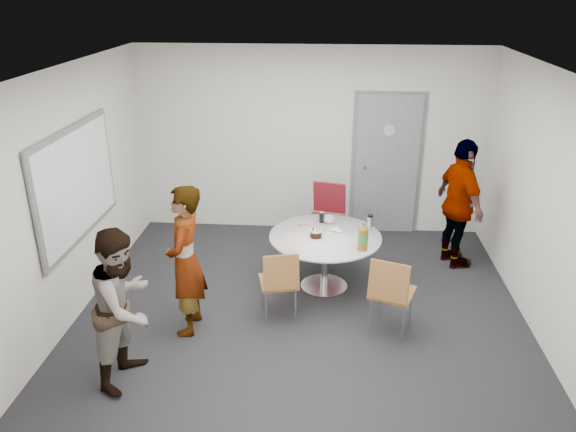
# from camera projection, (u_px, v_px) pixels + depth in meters

# --- Properties ---
(floor) EXTENTS (5.00, 5.00, 0.00)m
(floor) POSITION_uv_depth(u_px,v_px,m) (301.00, 316.00, 6.31)
(floor) COLOR black
(floor) RESTS_ON ground
(ceiling) EXTENTS (5.00, 5.00, 0.00)m
(ceiling) POSITION_uv_depth(u_px,v_px,m) (303.00, 71.00, 5.26)
(ceiling) COLOR silver
(ceiling) RESTS_ON wall_back
(wall_back) EXTENTS (5.00, 0.00, 5.00)m
(wall_back) POSITION_uv_depth(u_px,v_px,m) (311.00, 141.00, 8.08)
(wall_back) COLOR silver
(wall_back) RESTS_ON floor
(wall_left) EXTENTS (0.00, 5.00, 5.00)m
(wall_left) POSITION_uv_depth(u_px,v_px,m) (67.00, 198.00, 5.96)
(wall_left) COLOR silver
(wall_left) RESTS_ON floor
(wall_right) EXTENTS (0.00, 5.00, 5.00)m
(wall_right) POSITION_uv_depth(u_px,v_px,m) (551.00, 212.00, 5.61)
(wall_right) COLOR silver
(wall_right) RESTS_ON floor
(wall_front) EXTENTS (5.00, 0.00, 5.00)m
(wall_front) POSITION_uv_depth(u_px,v_px,m) (280.00, 353.00, 3.48)
(wall_front) COLOR silver
(wall_front) RESTS_ON floor
(door) EXTENTS (1.02, 0.17, 2.12)m
(door) POSITION_uv_depth(u_px,v_px,m) (386.00, 165.00, 8.11)
(door) COLOR slate
(door) RESTS_ON wall_back
(whiteboard) EXTENTS (0.04, 1.90, 1.25)m
(whiteboard) POSITION_uv_depth(u_px,v_px,m) (77.00, 183.00, 6.10)
(whiteboard) COLOR slate
(whiteboard) RESTS_ON wall_left
(table) EXTENTS (1.33, 1.33, 1.04)m
(table) POSITION_uv_depth(u_px,v_px,m) (328.00, 243.00, 6.67)
(table) COLOR white
(table) RESTS_ON floor
(chair_near_left) EXTENTS (0.49, 0.52, 0.84)m
(chair_near_left) POSITION_uv_depth(u_px,v_px,m) (280.00, 279.00, 6.06)
(chair_near_left) COLOR brown
(chair_near_left) RESTS_ON floor
(chair_near_right) EXTENTS (0.55, 0.58, 0.90)m
(chair_near_right) POSITION_uv_depth(u_px,v_px,m) (391.00, 289.00, 5.78)
(chair_near_right) COLOR brown
(chair_near_right) RESTS_ON floor
(chair_far) EXTENTS (0.56, 0.60, 0.98)m
(chair_far) POSITION_uv_depth(u_px,v_px,m) (327.00, 211.00, 7.61)
(chair_far) COLOR maroon
(chair_far) RESTS_ON floor
(person_main) EXTENTS (0.40, 0.60, 1.64)m
(person_main) POSITION_uv_depth(u_px,v_px,m) (186.00, 261.00, 5.78)
(person_main) COLOR #A5C6EA
(person_main) RESTS_ON floor
(person_left) EXTENTS (0.71, 0.84, 1.53)m
(person_left) POSITION_uv_depth(u_px,v_px,m) (124.00, 306.00, 5.08)
(person_left) COLOR white
(person_left) RESTS_ON floor
(person_right) EXTENTS (0.70, 1.08, 1.70)m
(person_right) POSITION_uv_depth(u_px,v_px,m) (460.00, 204.00, 7.16)
(person_right) COLOR black
(person_right) RESTS_ON floor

